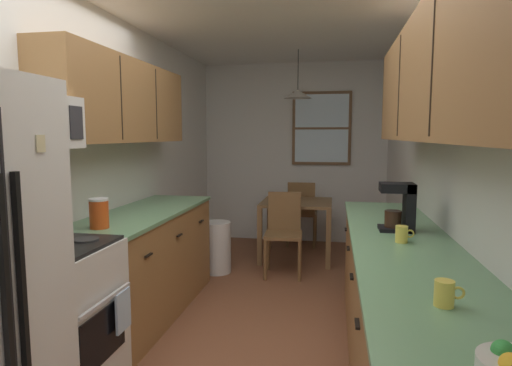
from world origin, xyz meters
TOP-DOWN VIEW (x-y plane):
  - ground_plane at (0.00, 1.00)m, footprint 12.00×12.00m
  - wall_left at (-1.35, 1.00)m, footprint 0.10×9.00m
  - wall_right at (1.35, 1.00)m, footprint 0.10×9.00m
  - wall_back at (0.00, 3.65)m, footprint 4.40×0.10m
  - ceiling_slab at (0.00, 1.00)m, footprint 4.40×9.00m
  - stove_range at (-0.99, -0.44)m, footprint 0.66×0.65m
  - microwave_over_range at (-1.11, -0.44)m, footprint 0.39×0.60m
  - counter_left at (-1.00, 0.79)m, footprint 0.64×1.83m
  - upper_cabinets_left at (-1.14, 0.74)m, footprint 0.33×1.91m
  - counter_right at (1.00, -0.01)m, footprint 0.64×3.25m
  - upper_cabinets_right at (1.14, -0.06)m, footprint 0.33×2.93m
  - dining_table at (0.13, 2.69)m, footprint 0.85×0.80m
  - dining_chair_near at (0.04, 2.08)m, footprint 0.42×0.42m
  - dining_chair_far at (0.15, 3.30)m, footprint 0.40×0.40m
  - pendant_light at (0.13, 2.69)m, footprint 0.33×0.33m
  - back_window at (0.39, 3.58)m, footprint 0.82×0.05m
  - trash_bin at (-0.70, 1.98)m, footprint 0.31×0.31m
  - storage_canister at (-1.00, 0.10)m, footprint 0.13×0.13m
  - dish_towel at (-0.64, -0.28)m, footprint 0.02×0.16m
  - coffee_maker at (1.02, 0.39)m, footprint 0.22×0.18m
  - mug_by_coffeemaker at (0.98, 0.07)m, footprint 0.11×0.07m
  - mug_spare at (0.99, -0.90)m, footprint 0.11×0.07m
  - table_serving_bowl at (0.08, 2.67)m, footprint 0.18×0.18m

SIDE VIEW (x-z plane):
  - ground_plane at x=0.00m, z-range 0.00..0.00m
  - trash_bin at x=-0.70m, z-range 0.00..0.57m
  - counter_right at x=1.00m, z-range 0.00..0.90m
  - counter_left at x=-1.00m, z-range 0.00..0.90m
  - stove_range at x=-0.99m, z-range -0.08..1.02m
  - dish_towel at x=-0.64m, z-range 0.38..0.62m
  - dining_chair_near at x=0.04m, z-range 0.05..0.95m
  - dining_chair_far at x=0.15m, z-range 0.05..0.95m
  - dining_table at x=0.13m, z-range 0.24..0.97m
  - table_serving_bowl at x=0.08m, z-range 0.72..0.78m
  - mug_spare at x=0.99m, z-range 0.90..1.00m
  - mug_by_coffeemaker at x=0.98m, z-range 0.90..1.00m
  - storage_canister at x=-1.00m, z-range 0.90..1.11m
  - coffee_maker at x=1.02m, z-range 0.91..1.23m
  - wall_left at x=-1.35m, z-range 0.00..2.55m
  - wall_right at x=1.35m, z-range 0.00..2.55m
  - wall_back at x=0.00m, z-range 0.00..2.55m
  - microwave_over_range at x=-1.11m, z-range 1.45..1.76m
  - back_window at x=0.39m, z-range 1.12..2.14m
  - upper_cabinets_left at x=-1.14m, z-range 1.47..2.14m
  - upper_cabinets_right at x=1.14m, z-range 1.50..2.20m
  - pendant_light at x=0.13m, z-range 1.74..2.31m
  - ceiling_slab at x=0.00m, z-range 2.55..2.63m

